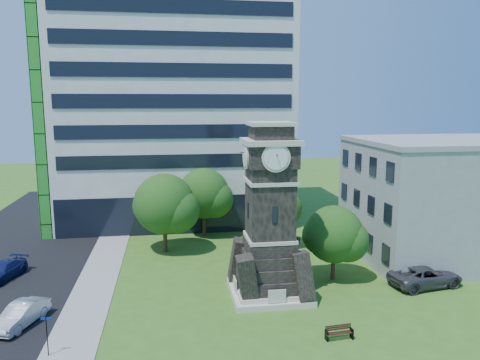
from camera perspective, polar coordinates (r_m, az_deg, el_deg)
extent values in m
plane|color=#38621C|center=(32.09, -1.10, -15.47)|extent=(160.00, 160.00, 0.00)
cube|color=gray|center=(36.89, -17.34, -12.43)|extent=(3.00, 70.00, 0.06)
cube|color=beige|center=(34.28, 3.56, -13.42)|extent=(5.40, 5.40, 0.40)
cube|color=beige|center=(34.15, 3.57, -12.88)|extent=(4.80, 4.80, 0.30)
cube|color=black|center=(32.20, 3.69, -1.88)|extent=(3.00, 3.00, 6.40)
cube|color=beige|center=(32.93, 3.63, -7.00)|extent=(3.25, 3.25, 0.25)
cube|color=beige|center=(32.02, 3.71, -0.12)|extent=(3.25, 3.25, 0.25)
cube|color=black|center=(30.98, 4.27, -4.24)|extent=(0.35, 0.08, 1.10)
cube|color=black|center=(31.77, 3.74, 3.08)|extent=(3.30, 3.30, 1.60)
cube|color=beige|center=(31.68, 3.76, 4.70)|extent=(3.70, 3.70, 0.35)
cylinder|color=white|center=(30.05, 4.46, 2.70)|extent=(1.56, 0.06, 1.56)
cylinder|color=white|center=(31.44, 0.59, 3.03)|extent=(0.06, 1.56, 1.56)
cube|color=black|center=(31.64, 3.77, 5.78)|extent=(2.60, 2.60, 0.90)
cube|color=beige|center=(31.60, 3.78, 6.87)|extent=(3.00, 3.00, 0.25)
cube|color=white|center=(54.84, -7.94, 9.91)|extent=(25.00, 15.00, 28.00)
cube|color=black|center=(49.02, -7.50, -4.18)|extent=(24.50, 0.80, 4.00)
cube|color=#9A9D9F|center=(44.67, 23.75, -2.33)|extent=(15.00, 12.00, 10.00)
cube|color=#9A9D9F|center=(43.97, 24.21, 4.32)|extent=(15.20, 12.20, 0.40)
imported|color=#9A9CA1|center=(32.64, -25.16, -14.65)|extent=(2.81, 4.41, 1.37)
imported|color=navy|center=(41.07, -26.96, -9.85)|extent=(3.18, 4.87, 1.31)
imported|color=#424246|center=(38.01, 21.67, -10.83)|extent=(5.87, 3.43, 1.54)
cube|color=black|center=(28.70, 10.49, -18.12)|extent=(0.05, 0.40, 0.63)
cube|color=black|center=(29.20, 13.46, -17.73)|extent=(0.05, 0.40, 0.63)
cube|color=black|center=(28.90, 11.99, -17.77)|extent=(1.62, 0.43, 0.04)
cube|color=black|center=(28.95, 11.87, -17.16)|extent=(1.62, 0.04, 0.36)
cylinder|color=black|center=(28.32, -22.45, -17.21)|extent=(0.06, 0.06, 2.31)
cube|color=#0E2C9E|center=(27.89, -22.59, -15.34)|extent=(0.56, 0.04, 0.14)
cylinder|color=#332114|center=(43.36, -9.11, -7.01)|extent=(0.37, 0.37, 2.61)
sphere|color=#1D611D|center=(42.56, -9.22, -2.89)|extent=(5.47, 5.47, 5.47)
sphere|color=#1D611D|center=(42.14, -7.72, -3.69)|extent=(4.11, 4.11, 4.11)
sphere|color=#1D611D|center=(43.32, -10.47, -3.10)|extent=(3.83, 3.83, 3.83)
cylinder|color=#332114|center=(47.83, -4.39, -5.35)|extent=(0.39, 0.39, 2.59)
sphere|color=#295619|center=(47.12, -4.44, -1.63)|extent=(5.11, 5.11, 5.11)
sphere|color=#295619|center=(46.81, -3.14, -2.32)|extent=(3.83, 3.83, 3.83)
sphere|color=#295619|center=(47.75, -5.56, -1.85)|extent=(3.57, 3.57, 3.57)
cylinder|color=#332114|center=(44.39, 4.18, -6.61)|extent=(0.37, 0.37, 2.47)
sphere|color=#1C5519|center=(43.65, 4.23, -2.80)|extent=(4.32, 4.32, 4.32)
sphere|color=#1C5519|center=(43.54, 5.46, -3.49)|extent=(3.24, 3.24, 3.24)
sphere|color=#1C5519|center=(44.06, 3.11, -3.03)|extent=(3.03, 3.03, 3.03)
cylinder|color=#332114|center=(37.26, 11.27, -10.28)|extent=(0.32, 0.32, 2.10)
sphere|color=#276B1F|center=(36.47, 11.40, -6.49)|extent=(4.39, 4.39, 4.39)
sphere|color=#276B1F|center=(36.50, 12.92, -7.20)|extent=(3.30, 3.30, 3.30)
sphere|color=#276B1F|center=(36.79, 9.96, -6.68)|extent=(3.08, 3.08, 3.08)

